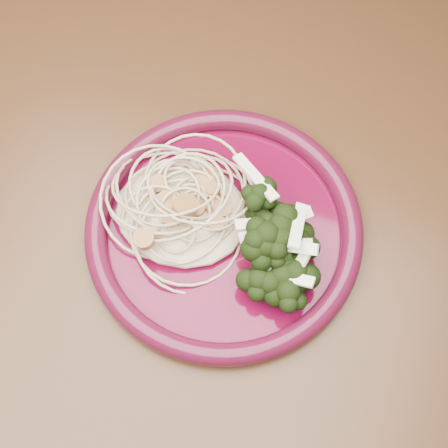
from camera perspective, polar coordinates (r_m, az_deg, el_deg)
dining_table at (r=0.74m, az=0.40°, el=-3.78°), size 1.20×0.80×0.75m
dinner_plate at (r=0.64m, az=0.00°, el=-0.36°), size 0.29×0.29×0.02m
spaghetti_pile at (r=0.63m, az=-3.93°, el=1.44°), size 0.14×0.12×0.03m
scallop_cluster at (r=0.60m, az=-4.13°, el=2.91°), size 0.12×0.12×0.04m
broccoli_pile at (r=0.61m, az=4.98°, el=-1.32°), size 0.09×0.14×0.05m
onion_garnish at (r=0.58m, az=5.21°, el=-0.14°), size 0.06×0.09×0.06m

